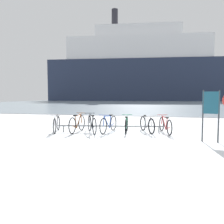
{
  "coord_description": "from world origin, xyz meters",
  "views": [
    {
      "loc": [
        0.84,
        -7.11,
        1.58
      ],
      "look_at": [
        -1.81,
        4.25,
        0.73
      ],
      "focal_mm": 35.67,
      "sensor_mm": 36.0,
      "label": 1
    }
  ],
  "objects": [
    {
      "name": "ferry_ship",
      "position": [
        -6.69,
        65.92,
        9.86
      ],
      "size": [
        60.09,
        17.74,
        29.4
      ],
      "color": "#232D47",
      "rests_on": "ground"
    },
    {
      "name": "bicycle_4",
      "position": [
        -0.71,
        2.29,
        0.34
      ],
      "size": [
        0.46,
        1.66,
        0.75
      ],
      "color": "black",
      "rests_on": "ground"
    },
    {
      "name": "bicycle_3",
      "position": [
        -1.47,
        2.15,
        0.36
      ],
      "size": [
        0.47,
        1.76,
        0.8
      ],
      "color": "black",
      "rests_on": "ground"
    },
    {
      "name": "bicycle_5",
      "position": [
        0.15,
        2.52,
        0.35
      ],
      "size": [
        0.78,
        1.5,
        0.77
      ],
      "color": "black",
      "rests_on": "ground"
    },
    {
      "name": "ground",
      "position": [
        0.0,
        53.9,
        -0.04
      ],
      "size": [
        80.0,
        132.0,
        0.08
      ],
      "color": "silver"
    },
    {
      "name": "bicycle_0",
      "position": [
        -3.72,
        1.74,
        0.35
      ],
      "size": [
        0.61,
        1.55,
        0.77
      ],
      "color": "black",
      "rests_on": "ground"
    },
    {
      "name": "bicycle_6",
      "position": [
        0.91,
        2.48,
        0.34
      ],
      "size": [
        0.63,
        1.65,
        0.75
      ],
      "color": "black",
      "rests_on": "ground"
    },
    {
      "name": "bicycle_1",
      "position": [
        -2.82,
        1.92,
        0.37
      ],
      "size": [
        0.46,
        1.7,
        0.82
      ],
      "color": "black",
      "rests_on": "ground"
    },
    {
      "name": "info_sign",
      "position": [
        2.4,
        0.97,
        1.19
      ],
      "size": [
        0.55,
        0.16,
        1.77
      ],
      "color": "#33383D",
      "rests_on": "ground"
    },
    {
      "name": "bike_rack",
      "position": [
        -1.37,
        2.13,
        0.27
      ],
      "size": [
        4.51,
        0.88,
        0.31
      ],
      "color": "#4C5156",
      "rests_on": "ground"
    },
    {
      "name": "bicycle_2",
      "position": [
        -2.14,
        1.88,
        0.37
      ],
      "size": [
        0.88,
        1.48,
        0.82
      ],
      "color": "black",
      "rests_on": "ground"
    }
  ]
}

